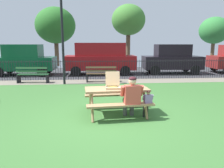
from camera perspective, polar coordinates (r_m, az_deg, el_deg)
ground at (r=7.15m, az=-1.36°, el=-5.87°), size 28.00×10.69×0.02m
cobblestone_walkway at (r=11.67m, az=-2.64°, el=0.67°), size 28.00×1.40×0.01m
street_asphalt at (r=15.46m, az=-3.13°, el=3.15°), size 28.00×6.28×0.01m
picnic_table_foreground at (r=6.18m, az=1.26°, el=-2.69°), size 1.91×1.61×0.79m
pizza_box_open at (r=6.14m, az=0.27°, el=-0.29°), size 0.42×0.48×0.46m
pizza_slice_on_table at (r=6.31m, az=3.53°, el=-0.75°), size 0.27×0.26×0.02m
adult_at_table at (r=5.76m, az=5.20°, el=-3.13°), size 0.62×0.61×1.19m
child_at_table at (r=5.89m, az=9.41°, el=-4.58°), size 0.30×0.29×0.80m
iron_fence_streetside at (r=12.28m, az=-2.78°, el=3.89°), size 22.46×0.03×1.12m
park_bench_left at (r=11.91m, az=-20.36°, el=2.26°), size 1.63×0.58×0.85m
park_bench_center at (r=11.46m, az=-2.89°, el=2.62°), size 1.61×0.52×0.85m
lamp_post_walkway at (r=11.00m, az=-13.13°, el=13.98°), size 0.28×0.28×4.49m
parked_car_left at (r=15.08m, az=-22.38°, el=6.05°), size 3.93×1.89×1.98m
parked_car_center at (r=14.36m, az=-3.15°, el=6.98°), size 4.62×1.98×2.08m
parked_car_right at (r=15.30m, az=15.66°, el=6.51°), size 3.99×2.00×1.98m
far_tree_midleft at (r=20.30m, az=-14.83°, el=14.82°), size 3.52×3.52×5.21m
far_tree_center at (r=20.29m, az=4.40°, el=16.56°), size 3.06×3.06×5.52m
far_tree_midright at (r=22.95m, az=25.59°, el=12.71°), size 2.77×2.77×4.50m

